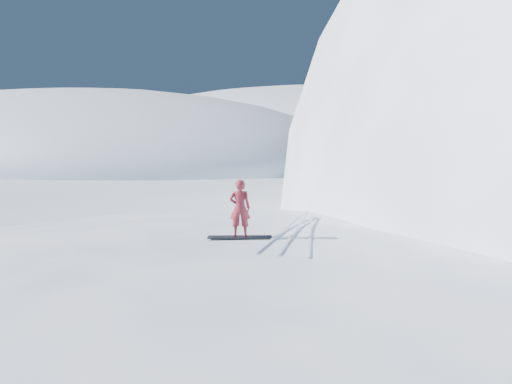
% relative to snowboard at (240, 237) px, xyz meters
% --- Properties ---
extents(near_ridge, '(36.00, 28.00, 4.80)m').
position_rel_snowboard_xyz_m(near_ridge, '(2.83, -0.29, -2.41)').
color(near_ridge, white).
rests_on(near_ridge, ground).
extents(far_ridge_a, '(120.00, 70.00, 28.00)m').
position_rel_snowboard_xyz_m(far_ridge_a, '(-68.17, 56.71, -2.41)').
color(far_ridge_a, white).
rests_on(far_ridge_a, ground).
extents(far_ridge_c, '(140.00, 90.00, 36.00)m').
position_rel_snowboard_xyz_m(far_ridge_c, '(-38.17, 106.71, -2.41)').
color(far_ridge_c, white).
rests_on(far_ridge_c, ground).
extents(wind_bumps, '(16.00, 14.40, 1.00)m').
position_rel_snowboard_xyz_m(wind_bumps, '(1.27, -1.17, -2.41)').
color(wind_bumps, white).
rests_on(wind_bumps, ground).
extents(snowboard, '(1.67, 1.04, 0.03)m').
position_rel_snowboard_xyz_m(snowboard, '(0.00, 0.00, 0.00)').
color(snowboard, black).
rests_on(snowboard, near_ridge).
extents(snowboarder, '(0.66, 0.57, 1.51)m').
position_rel_snowboard_xyz_m(snowboarder, '(0.00, 0.00, 0.77)').
color(snowboarder, maroon).
rests_on(snowboarder, snowboard).
extents(vapor_plume, '(8.74, 6.99, 6.12)m').
position_rel_snowboard_xyz_m(vapor_plume, '(-45.32, 38.13, -2.41)').
color(vapor_plume, white).
rests_on(vapor_plume, ground).
extents(board_tracks, '(2.10, 5.95, 0.04)m').
position_rel_snowboard_xyz_m(board_tracks, '(1.01, 1.68, 0.01)').
color(board_tracks, silver).
rests_on(board_tracks, ground).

